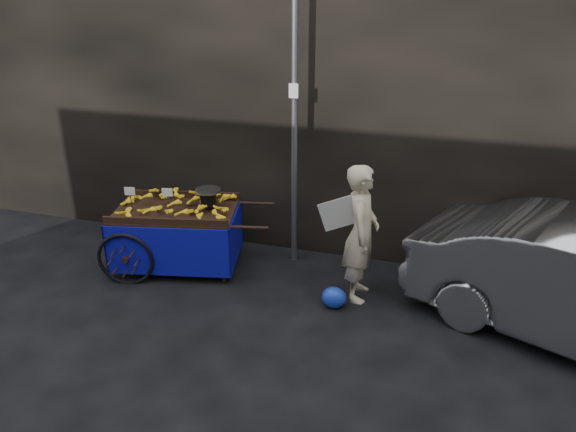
% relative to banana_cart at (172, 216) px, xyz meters
% --- Properties ---
extents(ground, '(80.00, 80.00, 0.00)m').
position_rel_banana_cart_xyz_m(ground, '(1.23, -0.66, -0.75)').
color(ground, black).
rests_on(ground, ground).
extents(building_wall, '(13.50, 2.00, 5.00)m').
position_rel_banana_cart_xyz_m(building_wall, '(1.62, 1.94, 1.75)').
color(building_wall, black).
rests_on(building_wall, ground).
extents(street_pole, '(0.12, 0.10, 4.00)m').
position_rel_banana_cart_xyz_m(street_pole, '(1.53, 0.64, 1.26)').
color(street_pole, slate).
rests_on(street_pole, ground).
extents(banana_cart, '(2.39, 1.44, 1.21)m').
position_rel_banana_cart_xyz_m(banana_cart, '(0.00, 0.00, 0.00)').
color(banana_cart, black).
rests_on(banana_cart, ground).
extents(vendor, '(0.74, 0.66, 1.74)m').
position_rel_banana_cart_xyz_m(vendor, '(2.58, -0.07, 0.12)').
color(vendor, beige).
rests_on(vendor, ground).
extents(plastic_bag, '(0.30, 0.24, 0.27)m').
position_rel_banana_cart_xyz_m(plastic_bag, '(2.35, -0.42, -0.61)').
color(plastic_bag, '#1835B7').
rests_on(plastic_bag, ground).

